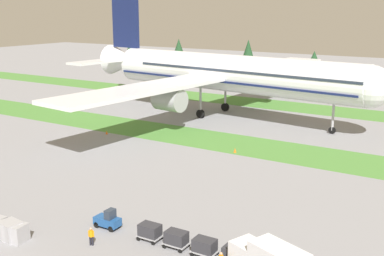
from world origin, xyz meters
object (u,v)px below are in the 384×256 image
cargo_dolly_fourth (235,254)px  ground_crew_loader (91,236)px  uld_container_2 (11,230)px  cargo_dolly_third (205,246)px  taxiway_marker_0 (235,150)px  cargo_dolly_lead (150,231)px  cargo_dolly_second (176,238)px  taxiway_marker_1 (107,132)px  airliner (224,72)px  uld_container_3 (16,232)px  baggage_tug (108,220)px

cargo_dolly_fourth → ground_crew_loader: bearing=105.7°
cargo_dolly_fourth → uld_container_2: (-19.84, -6.82, -0.06)m
cargo_dolly_third → taxiway_marker_0: (-11.90, 29.27, -0.58)m
cargo_dolly_lead → uld_container_2: 12.97m
cargo_dolly_fourth → uld_container_2: bearing=107.9°
cargo_dolly_second → uld_container_2: (-14.04, -6.71, -0.06)m
cargo_dolly_fourth → taxiway_marker_1: 47.13m
ground_crew_loader → taxiway_marker_1: 40.46m
cargo_dolly_fourth → airliner: bearing=28.1°
cargo_dolly_second → taxiway_marker_0: 30.68m
airliner → ground_crew_loader: airliner is taller
cargo_dolly_third → cargo_dolly_second: bearing=90.0°
uld_container_3 → cargo_dolly_lead: bearing=32.4°
uld_container_3 → taxiway_marker_1: (-19.18, 34.20, -0.52)m
uld_container_2 → taxiway_marker_1: size_ratio=3.28×
taxiway_marker_1 → uld_container_3: bearing=-60.7°
uld_container_3 → taxiway_marker_1: bearing=119.3°
uld_container_2 → taxiway_marker_0: 36.39m
airliner → cargo_dolly_third: airliner is taller
cargo_dolly_fourth → taxiway_marker_1: cargo_dolly_fourth is taller
cargo_dolly_fourth → taxiway_marker_0: cargo_dolly_fourth is taller
cargo_dolly_fourth → uld_container_3: 20.33m
cargo_dolly_second → taxiway_marker_0: bearing=16.0°
baggage_tug → uld_container_3: baggage_tug is taller
airliner → cargo_dolly_second: size_ratio=35.49×
airliner → uld_container_2: airliner is taller
ground_crew_loader → uld_container_3: size_ratio=0.87×
ground_crew_loader → uld_container_2: ground_crew_loader is taller
baggage_tug → taxiway_marker_0: 29.49m
uld_container_3 → taxiway_marker_0: uld_container_3 is taller
baggage_tug → taxiway_marker_1: 37.03m
cargo_dolly_second → cargo_dolly_third: (2.90, 0.05, 0.00)m
cargo_dolly_lead → cargo_dolly_fourth: size_ratio=1.00×
baggage_tug → ground_crew_loader: (1.14, -3.54, 0.13)m
baggage_tug → cargo_dolly_second: 7.93m
uld_container_2 → taxiway_marker_0: bearing=82.0°
baggage_tug → ground_crew_loader: 3.73m
cargo_dolly_second → ground_crew_loader: bearing=117.5°
cargo_dolly_lead → cargo_dolly_third: bearing=-90.0°
baggage_tug → taxiway_marker_0: size_ratio=3.89×
airliner → cargo_dolly_third: size_ratio=35.49×
cargo_dolly_fourth → taxiway_marker_1: (-38.34, 27.40, -0.61)m
airliner → cargo_dolly_second: 55.87m
cargo_dolly_second → taxiway_marker_0: (-9.00, 29.32, -0.58)m
uld_container_2 → cargo_dolly_third: bearing=21.8°
airliner → baggage_tug: 53.35m
cargo_dolly_lead → cargo_dolly_fourth: bearing=-90.0°
ground_crew_loader → baggage_tug: bearing=86.5°
baggage_tug → cargo_dolly_lead: bearing=-90.0°
uld_container_2 → baggage_tug: bearing=47.0°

